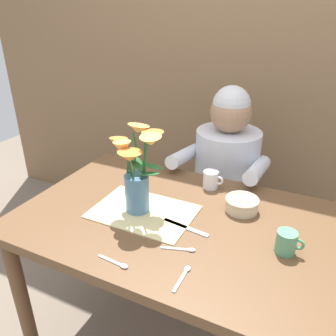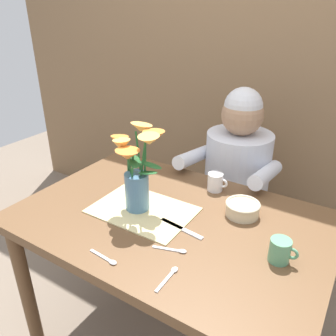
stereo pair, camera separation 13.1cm
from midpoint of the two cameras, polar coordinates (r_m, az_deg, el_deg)
name	(u,v)px [view 2 (the right image)]	position (r m, az deg, el deg)	size (l,w,h in m)	color
wood_panel_backdrop	(269,52)	(2.11, 18.50, 18.04)	(4.00, 0.10, 2.50)	brown
dining_table	(170,237)	(1.40, 3.11, -11.54)	(1.20, 0.80, 0.74)	brown
seated_person	(235,192)	(1.91, 13.10, -3.99)	(0.45, 0.47, 1.14)	#4C4C56
striped_placemat	(143,210)	(1.37, -1.55, -7.17)	(0.40, 0.28, 0.01)	beige
flower_vase	(137,166)	(1.30, -2.40, 0.22)	(0.23, 0.29, 0.34)	teal
ceramic_bowl	(243,208)	(1.38, 15.13, -6.65)	(0.14, 0.14, 0.06)	beige
dinner_knife	(181,229)	(1.27, 5.23, -10.21)	(0.19, 0.02, 0.01)	silver
coffee_cup	(216,182)	(1.52, 10.45, -2.40)	(0.09, 0.07, 0.08)	silver
tea_cup	(280,251)	(1.19, 21.49, -12.92)	(0.09, 0.07, 0.08)	#569970
spoon_0	(175,250)	(1.17, 4.47, -13.73)	(0.12, 0.05, 0.01)	silver
spoon_1	(107,259)	(1.14, -6.88, -15.13)	(0.12, 0.03, 0.01)	silver
spoon_2	(170,275)	(1.09, 3.97, -17.66)	(0.02, 0.12, 0.01)	silver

